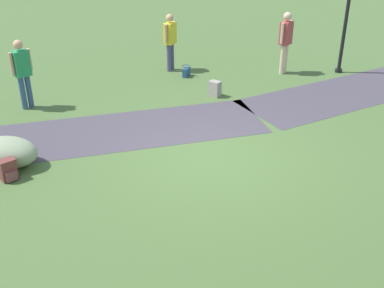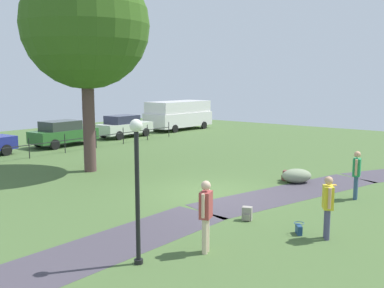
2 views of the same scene
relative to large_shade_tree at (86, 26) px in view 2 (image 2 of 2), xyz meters
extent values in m
plane|color=#456131|center=(0.13, -6.49, -6.31)|extent=(48.00, 48.00, 0.00)
cube|color=#423C46|center=(-5.87, -7.47, -6.31)|extent=(8.07, 2.27, 0.01)
cube|color=#423C46|center=(1.97, -8.73, -6.31)|extent=(8.23, 4.08, 0.01)
cylinder|color=brown|center=(0.00, 0.00, -4.09)|extent=(0.53, 0.53, 4.44)
sphere|color=#34591B|center=(0.00, 0.00, 0.03)|extent=(5.45, 5.45, 5.45)
cylinder|color=black|center=(-5.85, -8.79, -6.26)|extent=(0.20, 0.20, 0.10)
cylinder|color=black|center=(-5.85, -8.79, -4.84)|extent=(0.10, 0.10, 2.94)
sphere|color=white|center=(-5.85, -8.79, -3.23)|extent=(0.28, 0.28, 0.28)
ellipsoid|color=gray|center=(3.55, -8.22, -6.03)|extent=(1.38, 1.38, 0.56)
cylinder|color=#49476A|center=(-1.85, -11.53, -5.92)|extent=(0.13, 0.13, 0.79)
cylinder|color=#49476A|center=(-1.71, -11.45, -5.92)|extent=(0.13, 0.13, 0.79)
cube|color=gold|center=(-1.78, -11.49, -5.22)|extent=(0.43, 0.39, 0.59)
cylinder|color=tan|center=(-1.97, -11.61, -5.19)|extent=(0.08, 0.08, 0.53)
cylinder|color=tan|center=(-1.59, -11.38, -5.19)|extent=(0.08, 0.08, 0.53)
sphere|color=tan|center=(-1.78, -11.49, -4.79)|extent=(0.21, 0.21, 0.21)
cylinder|color=#314E6F|center=(2.44, -10.86, -5.91)|extent=(0.13, 0.13, 0.80)
cylinder|color=#314E6F|center=(2.60, -10.83, -5.91)|extent=(0.13, 0.13, 0.80)
cube|color=#258A4D|center=(2.52, -10.84, -5.21)|extent=(0.40, 0.31, 0.60)
cylinder|color=tan|center=(2.30, -10.89, -5.17)|extent=(0.08, 0.08, 0.54)
cylinder|color=tan|center=(2.73, -10.80, -5.17)|extent=(0.08, 0.08, 0.54)
sphere|color=tan|center=(2.52, -10.84, -4.77)|extent=(0.22, 0.22, 0.22)
cylinder|color=beige|center=(-4.34, -9.56, -5.89)|extent=(0.13, 0.13, 0.84)
cylinder|color=beige|center=(-4.50, -9.62, -5.89)|extent=(0.13, 0.13, 0.84)
cube|color=#A7403E|center=(-4.42, -9.59, -5.15)|extent=(0.42, 0.35, 0.63)
cylinder|color=beige|center=(-4.21, -9.52, -5.12)|extent=(0.08, 0.08, 0.56)
cylinder|color=beige|center=(-4.63, -9.66, -5.12)|extent=(0.08, 0.08, 0.56)
sphere|color=beige|center=(-4.42, -9.59, -4.69)|extent=(0.23, 0.23, 0.23)
cube|color=navy|center=(-1.90, -10.79, -6.19)|extent=(0.33, 0.29, 0.24)
torus|color=navy|center=(-1.90, -10.79, -6.01)|extent=(0.38, 0.38, 0.02)
cube|color=brown|center=(3.67, -7.70, -6.11)|extent=(0.31, 0.24, 0.40)
cube|color=brown|center=(3.65, -7.57, -6.19)|extent=(0.20, 0.09, 0.18)
cube|color=gray|center=(-1.73, -9.11, -6.11)|extent=(0.29, 0.33, 0.40)
cube|color=gray|center=(-1.85, -9.16, -6.19)|extent=(0.12, 0.20, 0.18)
cylinder|color=#F4A927|center=(4.04, -9.55, -6.30)|extent=(0.22, 0.22, 0.02)
cube|color=#232326|center=(0.13, 5.01, -5.61)|extent=(22.00, 0.04, 0.04)
cylinder|color=black|center=(0.13, 5.01, -5.79)|extent=(0.05, 0.05, 1.05)
cylinder|color=black|center=(2.33, 5.01, -5.79)|extent=(0.05, 0.05, 1.05)
cylinder|color=black|center=(4.53, 5.01, -5.79)|extent=(0.05, 0.05, 1.05)
cylinder|color=black|center=(6.73, 5.01, -5.79)|extent=(0.05, 0.05, 1.05)
cylinder|color=black|center=(8.93, 5.01, -5.79)|extent=(0.05, 0.05, 1.05)
cylinder|color=black|center=(11.13, 5.01, -5.79)|extent=(0.05, 0.05, 1.05)
cylinder|color=black|center=(-0.15, 6.75, -6.01)|extent=(0.61, 0.19, 0.60)
cube|color=#2B612A|center=(3.94, 7.29, -5.66)|extent=(4.13, 1.69, 0.70)
cube|color=#2F3734|center=(3.70, 7.28, -5.03)|extent=(2.16, 1.54, 0.56)
cylinder|color=black|center=(5.21, 8.12, -6.01)|extent=(0.60, 0.17, 0.60)
cylinder|color=black|center=(5.23, 6.48, -6.01)|extent=(0.60, 0.17, 0.60)
cylinder|color=black|center=(2.66, 8.09, -6.01)|extent=(0.60, 0.17, 0.60)
cylinder|color=black|center=(2.68, 6.45, -6.01)|extent=(0.60, 0.17, 0.60)
cube|color=silver|center=(9.11, 7.36, -5.66)|extent=(4.09, 1.71, 0.70)
cube|color=#2A2C43|center=(8.87, 7.37, -5.03)|extent=(2.14, 1.54, 0.56)
cylinder|color=black|center=(10.39, 8.15, -6.01)|extent=(0.60, 0.17, 0.60)
cylinder|color=black|center=(10.36, 6.53, -6.01)|extent=(0.60, 0.17, 0.60)
cylinder|color=black|center=(7.87, 8.20, -6.01)|extent=(0.60, 0.17, 0.60)
cylinder|color=black|center=(7.84, 6.58, -6.01)|extent=(0.60, 0.17, 0.60)
cube|color=silver|center=(15.17, 7.46, -5.46)|extent=(5.80, 2.79, 1.10)
cube|color=silver|center=(15.17, 7.46, -4.46)|extent=(5.51, 2.65, 0.90)
cylinder|color=black|center=(16.99, 8.62, -6.01)|extent=(0.61, 0.19, 0.60)
cylinder|color=black|center=(16.86, 6.13, -6.01)|extent=(0.61, 0.19, 0.60)
cylinder|color=black|center=(13.47, 8.80, -6.01)|extent=(0.61, 0.19, 0.60)
cylinder|color=black|center=(13.34, 6.31, -6.01)|extent=(0.61, 0.19, 0.60)
camera|label=1|loc=(4.70, 0.22, -1.82)|focal=44.43mm
camera|label=2|loc=(-12.48, -15.45, -2.27)|focal=41.40mm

